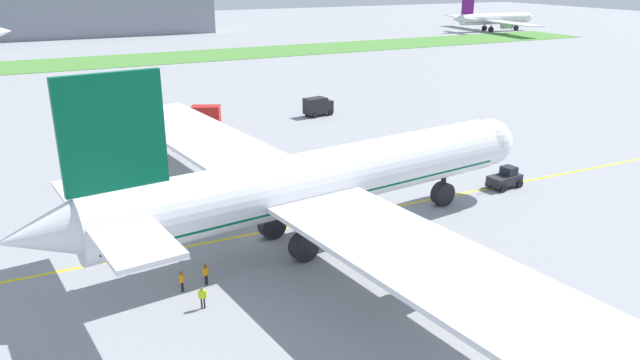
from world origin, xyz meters
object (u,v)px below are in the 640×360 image
at_px(ground_crew_marshaller_front, 203,296).
at_px(service_truck_fuel_bowser, 318,106).
at_px(airliner_foreground, 311,182).
at_px(pushback_tug, 505,178).
at_px(service_truck_catering_van, 202,116).
at_px(ground_crew_wingwalker_starboard, 206,272).
at_px(ground_crew_wingwalker_port, 182,279).
at_px(service_truck_baggage_loader, 208,134).
at_px(parked_airliner_far_centre, 492,19).

height_order(ground_crew_marshaller_front, service_truck_fuel_bowser, service_truck_fuel_bowser).
distance_m(airliner_foreground, pushback_tug, 25.71).
bearing_deg(service_truck_catering_van, service_truck_fuel_bowser, -4.45).
relative_size(airliner_foreground, pushback_tug, 13.58).
bearing_deg(ground_crew_wingwalker_starboard, pushback_tug, 10.74).
bearing_deg(ground_crew_wingwalker_port, service_truck_fuel_bowser, 54.03).
height_order(pushback_tug, ground_crew_wingwalker_port, pushback_tug).
xyz_separation_m(ground_crew_wingwalker_port, service_truck_fuel_bowser, (33.97, 46.80, 0.59)).
distance_m(airliner_foreground, ground_crew_wingwalker_port, 13.73).
distance_m(ground_crew_wingwalker_starboard, service_truck_baggage_loader, 38.69).
relative_size(ground_crew_wingwalker_port, ground_crew_marshaller_front, 1.01).
bearing_deg(ground_crew_marshaller_front, service_truck_baggage_loader, 73.33).
relative_size(pushback_tug, ground_crew_wingwalker_starboard, 3.34).
height_order(ground_crew_wingwalker_port, parked_airliner_far_centre, parked_airliner_far_centre).
relative_size(ground_crew_wingwalker_port, service_truck_fuel_bowser, 0.33).
bearing_deg(ground_crew_marshaller_front, parked_airliner_far_centre, 43.58).
xyz_separation_m(pushback_tug, ground_crew_wingwalker_port, (-37.52, -6.99, -0.02)).
xyz_separation_m(airliner_foreground, service_truck_catering_van, (2.74, 44.59, -3.89)).
distance_m(ground_crew_wingwalker_starboard, service_truck_fuel_bowser, 56.55).
bearing_deg(ground_crew_wingwalker_starboard, ground_crew_marshaller_front, -109.72).
height_order(ground_crew_wingwalker_port, service_truck_baggage_loader, service_truck_baggage_loader).
bearing_deg(service_truck_baggage_loader, ground_crew_marshaller_front, -106.67).
bearing_deg(pushback_tug, ground_crew_wingwalker_starboard, -169.26).
xyz_separation_m(ground_crew_wingwalker_port, ground_crew_wingwalker_starboard, (1.89, 0.24, 0.01)).
bearing_deg(pushback_tug, airliner_foreground, -172.48).
bearing_deg(service_truck_baggage_loader, parked_airliner_far_centre, 36.80).
bearing_deg(airliner_foreground, pushback_tug, 7.52).
bearing_deg(ground_crew_marshaller_front, service_truck_catering_van, 74.28).
height_order(service_truck_fuel_bowser, parked_airliner_far_centre, parked_airliner_far_centre).
bearing_deg(service_truck_fuel_bowser, service_truck_catering_van, 175.55).
relative_size(ground_crew_marshaller_front, service_truck_fuel_bowser, 0.33).
bearing_deg(ground_crew_wingwalker_starboard, service_truck_baggage_loader, 73.60).
bearing_deg(ground_crew_marshaller_front, airliner_foreground, 29.68).
height_order(airliner_foreground, service_truck_catering_van, airliner_foreground).
distance_m(ground_crew_wingwalker_port, ground_crew_wingwalker_starboard, 1.91).
height_order(pushback_tug, parked_airliner_far_centre, parked_airliner_far_centre).
xyz_separation_m(pushback_tug, service_truck_catering_van, (-22.35, 41.28, 0.63)).
height_order(airliner_foreground, ground_crew_wingwalker_starboard, airliner_foreground).
bearing_deg(ground_crew_wingwalker_starboard, service_truck_fuel_bowser, 55.44).
relative_size(service_truck_fuel_bowser, parked_airliner_far_centre, 0.09).
relative_size(ground_crew_marshaller_front, service_truck_baggage_loader, 0.34).
xyz_separation_m(service_truck_fuel_bowser, parked_airliner_far_centre, (120.60, 96.59, 2.89)).
bearing_deg(parked_airliner_far_centre, service_truck_catering_van, -145.69).
height_order(airliner_foreground, ground_crew_wingwalker_port, airliner_foreground).
bearing_deg(service_truck_catering_van, ground_crew_wingwalker_port, -107.44).
xyz_separation_m(ground_crew_marshaller_front, parked_airliner_far_centre, (153.83, 146.38, 3.48)).
xyz_separation_m(ground_crew_wingwalker_port, service_truck_catering_van, (15.16, 48.27, 0.65)).
bearing_deg(service_truck_fuel_bowser, airliner_foreground, -116.55).
bearing_deg(ground_crew_marshaller_front, pushback_tug, 15.17).
distance_m(ground_crew_marshaller_front, service_truck_fuel_bowser, 59.86).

